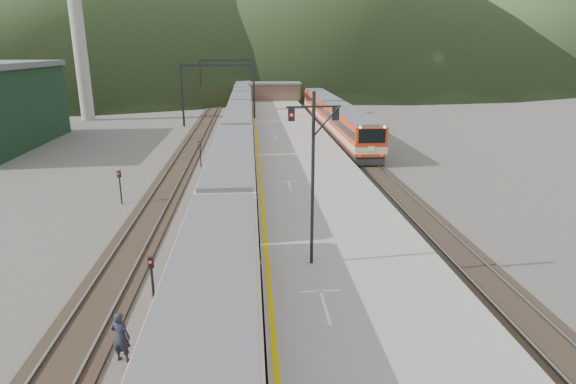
{
  "coord_description": "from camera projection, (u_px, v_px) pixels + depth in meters",
  "views": [
    {
      "loc": [
        1.27,
        -9.27,
        9.99
      ],
      "look_at": [
        3.33,
        17.22,
        2.0
      ],
      "focal_mm": 30.0,
      "sensor_mm": 36.0,
      "label": 1
    }
  ],
  "objects": [
    {
      "name": "track_main",
      "position": [
        239.0,
        147.0,
        49.81
      ],
      "size": [
        2.6,
        200.0,
        0.23
      ],
      "color": "black",
      "rests_on": "ground"
    },
    {
      "name": "track_far",
      "position": [
        190.0,
        148.0,
        49.44
      ],
      "size": [
        2.6,
        200.0,
        0.23
      ],
      "color": "black",
      "rests_on": "ground"
    },
    {
      "name": "track_second",
      "position": [
        348.0,
        146.0,
        50.66
      ],
      "size": [
        2.6,
        200.0,
        0.23
      ],
      "color": "black",
      "rests_on": "ground"
    },
    {
      "name": "platform",
      "position": [
        294.0,
        146.0,
        48.19
      ],
      "size": [
        8.0,
        100.0,
        1.0
      ],
      "primitive_type": "cube",
      "color": "gray",
      "rests_on": "ground"
    },
    {
      "name": "gantry_near",
      "position": [
        218.0,
        83.0,
        62.33
      ],
      "size": [
        9.55,
        0.25,
        8.0
      ],
      "color": "black",
      "rests_on": "ground"
    },
    {
      "name": "gantry_far",
      "position": [
        226.0,
        73.0,
        86.2
      ],
      "size": [
        9.55,
        0.25,
        8.0
      ],
      "color": "black",
      "rests_on": "ground"
    },
    {
      "name": "smokestack",
      "position": [
        75.0,
        9.0,
        64.87
      ],
      "size": [
        1.8,
        1.8,
        30.0
      ],
      "primitive_type": "cylinder",
      "color": "#9E998E",
      "rests_on": "ground"
    },
    {
      "name": "station_shed",
      "position": [
        274.0,
        91.0,
        85.78
      ],
      "size": [
        9.4,
        4.4,
        3.1
      ],
      "color": "brown",
      "rests_on": "platform"
    },
    {
      "name": "hill_c",
      "position": [
        494.0,
        12.0,
        213.12
      ],
      "size": [
        160.0,
        160.0,
        50.0
      ],
      "primitive_type": "cone",
      "color": "#2F421F",
      "rests_on": "ground"
    },
    {
      "name": "main_train",
      "position": [
        239.0,
        126.0,
        50.98
      ],
      "size": [
        2.9,
        99.62,
        3.54
      ],
      "color": "beige",
      "rests_on": "track_main"
    },
    {
      "name": "second_train",
      "position": [
        334.0,
        116.0,
        59.3
      ],
      "size": [
        2.83,
        38.5,
        3.45
      ],
      "color": "red",
      "rests_on": "track_second"
    },
    {
      "name": "signal_mast",
      "position": [
        313.0,
        163.0,
        19.67
      ],
      "size": [
        2.2,
        0.34,
        7.36
      ],
      "color": "black",
      "rests_on": "platform"
    },
    {
      "name": "short_signal_a",
      "position": [
        152.0,
        276.0,
        18.72
      ],
      "size": [
        0.25,
        0.21,
        2.27
      ],
      "color": "black",
      "rests_on": "ground"
    },
    {
      "name": "short_signal_b",
      "position": [
        200.0,
        151.0,
        41.52
      ],
      "size": [
        0.26,
        0.22,
        2.27
      ],
      "color": "black",
      "rests_on": "ground"
    },
    {
      "name": "short_signal_c",
      "position": [
        120.0,
        183.0,
        31.66
      ],
      "size": [
        0.26,
        0.22,
        2.27
      ],
      "color": "black",
      "rests_on": "ground"
    },
    {
      "name": "worker",
      "position": [
        121.0,
        337.0,
        15.77
      ],
      "size": [
        0.75,
        0.59,
        1.79
      ],
      "primitive_type": "imported",
      "rotation": [
        0.0,
        0.0,
        2.86
      ],
      "color": "#232434",
      "rests_on": "ground"
    }
  ]
}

